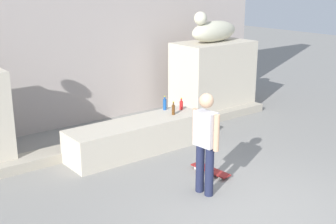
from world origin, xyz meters
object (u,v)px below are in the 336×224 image
(statue_reclining_right, at_px, (213,31))
(skateboard, at_px, (210,170))
(bottle_red, at_px, (181,105))
(skater, at_px, (205,140))
(bottle_blue, at_px, (165,104))
(bottle_brown, at_px, (173,109))

(statue_reclining_right, relative_size, skateboard, 2.05)
(skateboard, distance_m, bottle_red, 2.06)
(skater, height_order, bottle_blue, skater)
(skateboard, height_order, bottle_brown, bottle_brown)
(statue_reclining_right, bearing_deg, bottle_red, 20.72)
(bottle_red, bearing_deg, skater, -121.37)
(statue_reclining_right, distance_m, bottle_brown, 2.95)
(skater, xyz_separation_m, bottle_brown, (1.03, 2.10, -0.17))
(skater, bearing_deg, bottle_blue, -28.94)
(bottle_brown, bearing_deg, bottle_red, 27.50)
(skateboard, bearing_deg, bottle_brown, -18.66)
(bottle_brown, bearing_deg, skateboard, -104.68)
(skateboard, bearing_deg, skater, 125.56)
(bottle_blue, bearing_deg, bottle_brown, -101.21)
(statue_reclining_right, bearing_deg, skateboard, 37.72)
(skater, xyz_separation_m, bottle_blue, (1.10, 2.49, -0.16))
(skateboard, bearing_deg, bottle_red, -27.77)
(skater, distance_m, skateboard, 1.17)
(bottle_blue, distance_m, bottle_brown, 0.40)
(statue_reclining_right, xyz_separation_m, skateboard, (-2.71, -2.89, -2.02))
(bottle_red, distance_m, bottle_brown, 0.42)
(skateboard, xyz_separation_m, bottle_brown, (0.42, 1.59, 0.69))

